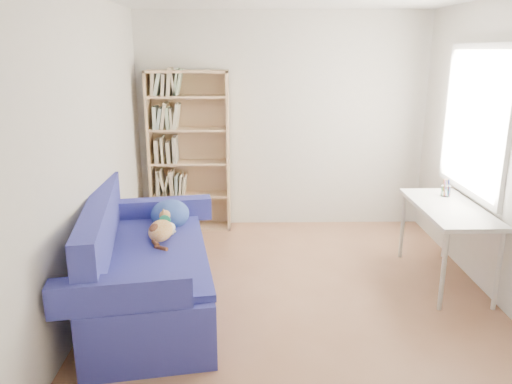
# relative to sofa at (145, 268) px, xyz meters

# --- Properties ---
(ground) EXTENTS (4.00, 4.00, 0.00)m
(ground) POSITION_rel_sofa_xyz_m (1.31, 0.16, -0.37)
(ground) COLOR #8B5B3F
(ground) RESTS_ON ground
(room_shell) EXTENTS (3.54, 4.04, 2.62)m
(room_shell) POSITION_rel_sofa_xyz_m (1.41, 0.20, 1.27)
(room_shell) COLOR silver
(room_shell) RESTS_ON ground
(sofa) EXTENTS (1.25, 2.12, 0.98)m
(sofa) POSITION_rel_sofa_xyz_m (0.00, 0.00, 0.00)
(sofa) COLOR navy
(sofa) RESTS_ON ground
(bookshelf) EXTENTS (0.96, 0.30, 1.92)m
(bookshelf) POSITION_rel_sofa_xyz_m (0.18, 2.00, 0.52)
(bookshelf) COLOR tan
(bookshelf) RESTS_ON ground
(desk) EXTENTS (0.57, 1.23, 0.75)m
(desk) POSITION_rel_sofa_xyz_m (2.75, 0.46, 0.31)
(desk) COLOR silver
(desk) RESTS_ON ground
(pen_cup) EXTENTS (0.09, 0.09, 0.18)m
(pen_cup) POSITION_rel_sofa_xyz_m (2.85, 0.80, 0.45)
(pen_cup) COLOR white
(pen_cup) RESTS_ON desk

